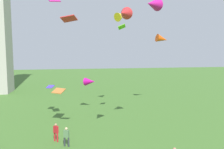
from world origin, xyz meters
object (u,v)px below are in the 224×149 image
object	(u,v)px
person_2	(56,131)
kite_flying_2	(90,82)
kite_flying_0	(54,0)
kite_flying_3	(153,4)
kite_flying_1	(59,91)
kite_flying_6	(69,19)
kite_flying_4	(50,87)
kite_flying_9	(162,39)
person_1	(66,136)
kite_flying_5	(121,16)
kite_flying_7	(122,27)
kite_flying_8	(124,13)

from	to	relation	value
person_2	kite_flying_2	size ratio (longest dim) A/B	0.85
kite_flying_0	kite_flying_3	xyz separation A→B (m)	(9.42, -0.95, -0.15)
kite_flying_1	kite_flying_6	size ratio (longest dim) A/B	1.38
person_2	kite_flying_4	size ratio (longest dim) A/B	1.30
kite_flying_1	kite_flying_9	distance (m)	18.62
kite_flying_1	kite_flying_2	distance (m)	6.94
person_1	kite_flying_2	size ratio (longest dim) A/B	0.86
person_1	kite_flying_9	xyz separation A→B (m)	(15.21, 12.78, 9.96)
person_1	kite_flying_5	xyz separation A→B (m)	(7.79, 10.49, 12.94)
kite_flying_7	kite_flying_8	world-z (taller)	kite_flying_8
person_2	kite_flying_0	world-z (taller)	kite_flying_0
person_2	kite_flying_2	xyz separation A→B (m)	(4.39, 10.70, 3.38)
kite_flying_3	kite_flying_2	bearing A→B (deg)	171.71
kite_flying_3	kite_flying_6	world-z (taller)	kite_flying_3
kite_flying_0	kite_flying_7	distance (m)	8.82
person_1	kite_flying_1	size ratio (longest dim) A/B	0.91
kite_flying_0	kite_flying_7	world-z (taller)	kite_flying_0
kite_flying_0	kite_flying_2	xyz separation A→B (m)	(4.26, 10.37, -9.14)
person_1	kite_flying_7	size ratio (longest dim) A/B	1.26
kite_flying_1	kite_flying_7	world-z (taller)	kite_flying_7
person_2	kite_flying_5	xyz separation A→B (m)	(8.81, 9.17, 12.95)
person_2	kite_flying_6	distance (m)	10.80
kite_flying_5	kite_flying_8	xyz separation A→B (m)	(-2.82, -12.30, -2.05)
kite_flying_6	kite_flying_7	bearing A→B (deg)	-110.06
kite_flying_0	kite_flying_4	bearing A→B (deg)	174.76
kite_flying_4	kite_flying_5	world-z (taller)	kite_flying_5
kite_flying_8	kite_flying_9	size ratio (longest dim) A/B	0.95
kite_flying_3	kite_flying_7	xyz separation A→B (m)	(-1.83, 5.10, -1.59)
kite_flying_4	kite_flying_8	xyz separation A→B (m)	(7.30, -13.08, 7.98)
kite_flying_0	kite_flying_1	world-z (taller)	kite_flying_0
person_1	kite_flying_4	world-z (taller)	kite_flying_4
kite_flying_2	kite_flying_9	distance (m)	13.58
kite_flying_6	kite_flying_8	size ratio (longest dim) A/B	0.75
person_1	kite_flying_3	world-z (taller)	kite_flying_3
kite_flying_7	kite_flying_9	size ratio (longest dim) A/B	0.71
kite_flying_1	kite_flying_3	bearing A→B (deg)	-103.50
kite_flying_8	kite_flying_3	bearing A→B (deg)	68.29
kite_flying_2	kite_flying_3	world-z (taller)	kite_flying_3
kite_flying_3	kite_flying_4	bearing A→B (deg)	-167.03
kite_flying_5	kite_flying_3	bearing A→B (deg)	146.50
kite_flying_6	kite_flying_3	bearing A→B (deg)	-145.27
kite_flying_1	kite_flying_4	size ratio (longest dim) A/B	1.45
kite_flying_4	kite_flying_9	bearing A→B (deg)	-67.78
kite_flying_1	kite_flying_4	xyz separation A→B (m)	(-1.39, 4.68, -0.16)
kite_flying_1	kite_flying_6	distance (m)	10.73
kite_flying_2	kite_flying_5	world-z (taller)	kite_flying_5
kite_flying_0	kite_flying_2	size ratio (longest dim) A/B	0.72
kite_flying_2	kite_flying_3	bearing A→B (deg)	-115.74
kite_flying_1	kite_flying_8	xyz separation A→B (m)	(5.91, -8.40, 7.82)
person_1	kite_flying_2	bearing A→B (deg)	99.34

